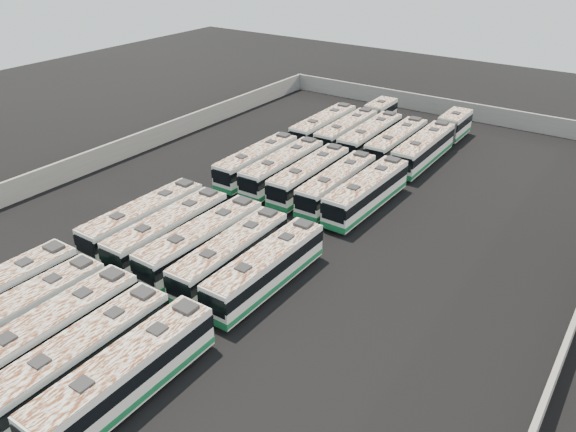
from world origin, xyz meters
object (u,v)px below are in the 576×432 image
object	(u,v)px
bus_midback_far_right	(367,192)
bus_midback_left	(283,168)
bus_midback_far_left	(257,162)
bus_midfront_far_right	(266,268)
bus_back_center	(370,137)
bus_midfront_center	(202,242)
bus_front_center	(51,334)
bus_back_right	(396,143)
bus_back_far_left	(324,127)
bus_midback_center	(309,176)
bus_midback_right	(337,184)
bus_front_right	(83,355)
bus_back_far_right	(434,140)
bus_midfront_right	(231,255)
bus_back_left	(358,125)
bus_front_left	(22,315)
bus_midfront_left	(169,231)
bus_midfront_far_left	(144,219)
bus_front_far_right	(126,375)

from	to	relation	value
bus_midback_far_right	bus_midback_left	bearing A→B (deg)	179.46
bus_midback_far_left	bus_midback_left	bearing A→B (deg)	1.12
bus_midfront_far_right	bus_back_center	size ratio (longest dim) A/B	0.97
bus_midfront_center	bus_front_center	bearing A→B (deg)	-89.24
bus_back_right	bus_back_far_left	bearing A→B (deg)	179.39
bus_midback_center	bus_back_center	world-z (taller)	bus_back_center
bus_midback_center	bus_back_center	size ratio (longest dim) A/B	0.98
bus_midback_center	bus_midback_right	distance (m)	3.01
bus_front_right	bus_back_far_right	distance (m)	42.46
bus_midfront_right	bus_front_right	bearing A→B (deg)	-91.44
bus_midback_far_left	bus_front_right	bearing A→B (deg)	-72.47
bus_front_right	bus_midback_left	size ratio (longest dim) A/B	0.99
bus_midback_right	bus_back_center	xyz separation A→B (m)	(-3.11, 12.42, 0.05)
bus_midfront_right	bus_midback_far_left	distance (m)	17.14
bus_front_right	bus_midfront_right	bearing A→B (deg)	89.07
bus_front_center	bus_midfront_center	distance (m)	12.52
bus_front_center	bus_midback_right	world-z (taller)	bus_front_center
bus_back_left	bus_front_left	bearing A→B (deg)	-91.25
bus_front_left	bus_back_far_right	bearing A→B (deg)	78.35
bus_midfront_right	bus_back_far_left	bearing A→B (deg)	106.89
bus_front_center	bus_midfront_left	world-z (taller)	bus_front_center
bus_midfront_right	bus_midback_left	size ratio (longest dim) A/B	0.99
bus_midback_right	bus_midback_far_right	bearing A→B (deg)	-1.43
bus_front_left	bus_midfront_far_left	bearing A→B (deg)	103.99
bus_back_far_right	bus_midfront_far_right	bearing A→B (deg)	-90.70
bus_midfront_left	bus_back_left	distance (m)	30.03
bus_front_right	bus_back_far_left	bearing A→B (deg)	101.85
bus_midback_left	bus_midback_right	distance (m)	6.06
bus_front_far_right	bus_midfront_far_right	bearing A→B (deg)	89.73
bus_midback_left	bus_midback_center	world-z (taller)	bus_midback_left
bus_front_center	bus_midback_far_right	size ratio (longest dim) A/B	1.00
bus_front_center	bus_front_right	world-z (taller)	bus_front_center
bus_back_far_left	bus_back_far_right	world-z (taller)	bus_back_far_right
bus_midfront_center	bus_midfront_far_right	size ratio (longest dim) A/B	1.03
bus_midback_right	bus_back_left	world-z (taller)	bus_midback_right
bus_back_far_left	bus_front_right	bearing A→B (deg)	-78.27
bus_front_right	bus_midfront_far_left	distance (m)	15.39
bus_midfront_far_right	bus_midback_center	bearing A→B (deg)	112.28
bus_back_far_right	bus_back_center	bearing A→B (deg)	-154.39
bus_front_right	bus_midfront_right	world-z (taller)	bus_front_right
bus_midfront_left	bus_midback_right	distance (m)	15.85
bus_back_far_right	bus_midfront_right	bearing A→B (deg)	-96.51
bus_front_right	bus_midfront_right	xyz separation A→B (m)	(0.01, 12.42, -0.01)
bus_midfront_left	bus_midback_far_right	size ratio (longest dim) A/B	0.99
bus_midback_right	bus_midfront_left	bearing A→B (deg)	-113.93
bus_back_far_left	bus_midback_left	bearing A→B (deg)	-77.36
bus_front_center	bus_back_far_left	world-z (taller)	bus_front_center
bus_back_right	bus_midback_far_left	bearing A→B (deg)	-126.62
bus_midfront_center	bus_back_right	size ratio (longest dim) A/B	1.03
bus_front_far_right	bus_midback_right	distance (m)	26.86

